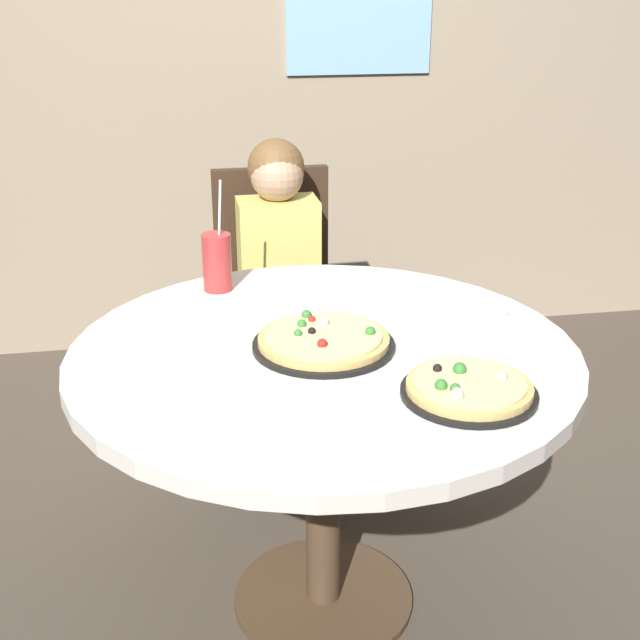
{
  "coord_description": "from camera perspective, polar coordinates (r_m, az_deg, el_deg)",
  "views": [
    {
      "loc": [
        -0.32,
        -1.76,
        1.57
      ],
      "look_at": [
        0.0,
        0.05,
        0.8
      ],
      "focal_mm": 46.95,
      "sensor_mm": 36.0,
      "label": 1
    }
  ],
  "objects": [
    {
      "name": "pizza_cheese",
      "position": [
        1.97,
        0.38,
        -1.43
      ],
      "size": [
        0.34,
        0.34,
        0.05
      ],
      "color": "black",
      "rests_on": "dining_table"
    },
    {
      "name": "chair_wooden",
      "position": [
        2.93,
        -3.08,
        1.9
      ],
      "size": [
        0.41,
        0.41,
        0.95
      ],
      "color": "#382619",
      "rests_on": "ground_plane"
    },
    {
      "name": "diner_child",
      "position": [
        2.78,
        -2.54,
        -0.3
      ],
      "size": [
        0.26,
        0.41,
        1.08
      ],
      "color": "#3F4766",
      "rests_on": "ground_plane"
    },
    {
      "name": "dining_table",
      "position": [
        2.01,
        0.24,
        -4.45
      ],
      "size": [
        1.2,
        1.2,
        0.75
      ],
      "color": "silver",
      "rests_on": "ground_plane"
    },
    {
      "name": "plate_small",
      "position": [
        2.22,
        10.42,
        0.78
      ],
      "size": [
        0.18,
        0.18,
        0.01
      ],
      "primitive_type": "cylinder",
      "color": "white",
      "rests_on": "dining_table"
    },
    {
      "name": "soda_cup",
      "position": [
        2.32,
        -7.03,
        3.96
      ],
      "size": [
        0.08,
        0.08,
        0.31
      ],
      "color": "#B73333",
      "rests_on": "dining_table"
    },
    {
      "name": "ground_plane",
      "position": [
        2.38,
        0.22,
        -18.52
      ],
      "size": [
        8.0,
        8.0,
        0.0
      ],
      "primitive_type": "plane",
      "color": "#4C4238"
    },
    {
      "name": "wall_with_window",
      "position": [
        3.62,
        -5.17,
        20.74
      ],
      "size": [
        5.2,
        0.14,
        2.9
      ],
      "color": "gray",
      "rests_on": "ground_plane"
    },
    {
      "name": "pizza_veggie",
      "position": [
        1.77,
        10.1,
        -4.63
      ],
      "size": [
        0.29,
        0.29,
        0.05
      ],
      "color": "black",
      "rests_on": "dining_table"
    }
  ]
}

